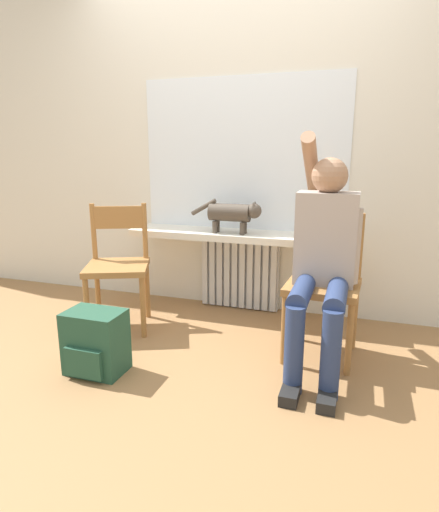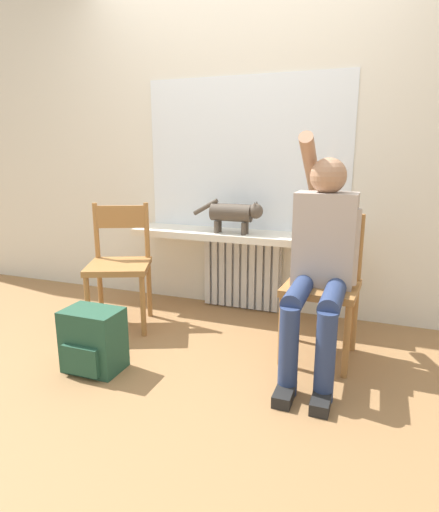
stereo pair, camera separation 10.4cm
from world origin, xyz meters
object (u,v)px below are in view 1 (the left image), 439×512
object	(u,v)px
chair_right	(324,282)
person	(324,253)
chair_left	(118,264)
backpack	(95,343)
cat	(234,213)

from	to	relation	value
chair_right	person	distance (m)	0.24
chair_left	person	world-z (taller)	person
chair_left	backpack	distance (m)	0.72
chair_left	backpack	xyz separation A→B (m)	(0.22, -0.63, -0.28)
person	backpack	bearing A→B (deg)	-156.63
chair_left	chair_right	world-z (taller)	same
chair_left	chair_right	distance (m)	1.39
person	chair_left	bearing A→B (deg)	174.89
person	cat	bearing A→B (deg)	140.92
chair_right	backpack	xyz separation A→B (m)	(-1.17, -0.63, -0.28)
backpack	person	bearing A→B (deg)	23.37
person	backpack	distance (m)	1.36
chair_left	chair_right	xyz separation A→B (m)	(1.39, 0.00, 0.00)
chair_right	person	world-z (taller)	person
chair_right	person	size ratio (longest dim) A/B	0.65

